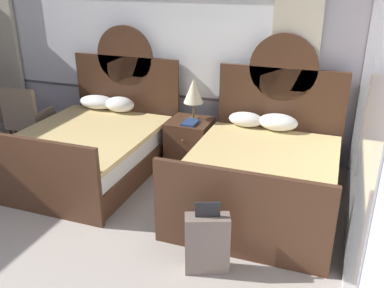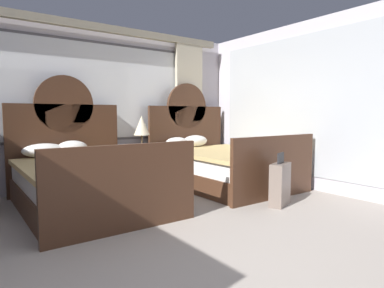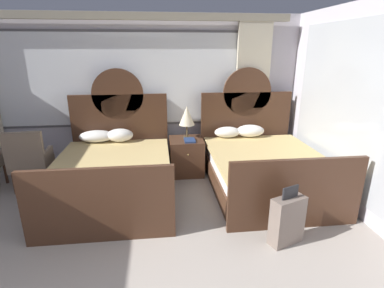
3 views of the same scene
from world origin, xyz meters
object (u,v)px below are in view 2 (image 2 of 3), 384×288
Objects in this scene: bed_near_mirror at (222,164)px; book_on_nightstand at (149,149)px; table_lamp_on_nightstand at (142,126)px; bed_near_window at (88,180)px; nightstand_between_beds at (144,168)px; suitcase_on_floor at (280,184)px.

book_on_nightstand is at bearing 153.19° from bed_near_mirror.
table_lamp_on_nightstand is 2.15× the size of book_on_nightstand.
bed_near_window is 1.33m from nightstand_between_beds.
nightstand_between_beds is (-1.14, 0.67, -0.04)m from bed_near_mirror.
table_lamp_on_nightstand is (0.02, 0.08, 0.70)m from nightstand_between_beds.
table_lamp_on_nightstand is 0.79× the size of suitcase_on_floor.
bed_near_mirror is at bearing -26.81° from book_on_nightstand.
bed_near_window is 8.65× the size of book_on_nightstand.
suitcase_on_floor reaches higher than nightstand_between_beds.
nightstand_between_beds is at bearing -103.15° from table_lamp_on_nightstand.
bed_near_mirror reaches higher than table_lamp_on_nightstand.
bed_near_mirror is 4.03× the size of table_lamp_on_nightstand.
bed_near_window is at bearing 179.93° from bed_near_mirror.
bed_near_window is 2.53m from suitcase_on_floor.
bed_near_mirror reaches higher than suitcase_on_floor.
suitcase_on_floor is (2.08, -1.43, -0.07)m from bed_near_window.
bed_near_window is at bearing 145.58° from suitcase_on_floor.
nightstand_between_beds is 0.71m from table_lamp_on_nightstand.
table_lamp_on_nightstand reaches higher than book_on_nightstand.
suitcase_on_floor reaches higher than book_on_nightstand.
nightstand_between_beds is at bearing 111.78° from book_on_nightstand.
table_lamp_on_nightstand reaches higher than nightstand_between_beds.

